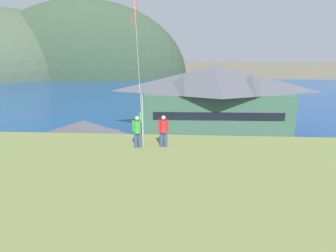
{
  "coord_description": "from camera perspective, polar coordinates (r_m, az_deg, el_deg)",
  "views": [
    {
      "loc": [
        2.66,
        -21.0,
        12.39
      ],
      "look_at": [
        0.91,
        9.0,
        4.01
      ],
      "focal_mm": 29.21,
      "sensor_mm": 36.0,
      "label": 1
    }
  ],
  "objects": [
    {
      "name": "ground_plane",
      "position": [
        24.53,
        -3.46,
        -14.79
      ],
      "size": [
        600.0,
        600.0,
        0.0
      ],
      "primitive_type": "plane",
      "color": "#66604C"
    },
    {
      "name": "parking_lot_pad",
      "position": [
        28.9,
        -2.29,
        -9.71
      ],
      "size": [
        40.0,
        20.0,
        0.1
      ],
      "primitive_type": "cube",
      "color": "gray",
      "rests_on": "ground"
    },
    {
      "name": "bay_water",
      "position": [
        81.98,
        1.45,
        6.89
      ],
      "size": [
        360.0,
        84.0,
        0.03
      ],
      "primitive_type": "cube",
      "color": "navy",
      "rests_on": "ground"
    },
    {
      "name": "far_hill_west_ridge",
      "position": [
        162.46,
        -30.54,
        9.09
      ],
      "size": [
        91.16,
        73.86,
        64.15
      ],
      "primitive_type": "ellipsoid",
      "color": "#42513D",
      "rests_on": "ground"
    },
    {
      "name": "far_hill_east_peak",
      "position": [
        142.69,
        -16.91,
        9.94
      ],
      "size": [
        99.53,
        46.2,
        70.78
      ],
      "primitive_type": "ellipsoid",
      "color": "#334733",
      "rests_on": "ground"
    },
    {
      "name": "harbor_lodge",
      "position": [
        42.54,
        9.8,
        5.91
      ],
      "size": [
        23.11,
        10.07,
        10.17
      ],
      "color": "#38604C",
      "rests_on": "ground"
    },
    {
      "name": "storage_shed_near_lot",
      "position": [
        32.34,
        -16.99,
        -2.87
      ],
      "size": [
        8.29,
        6.13,
        4.87
      ],
      "color": "#474C56",
      "rests_on": "ground"
    },
    {
      "name": "storage_shed_waterside",
      "position": [
        43.39,
        3.32,
        2.01
      ],
      "size": [
        6.12,
        5.63,
        4.29
      ],
      "color": "beige",
      "rests_on": "ground"
    },
    {
      "name": "wharf_dock",
      "position": [
        54.73,
        1.69,
        2.86
      ],
      "size": [
        3.2,
        12.52,
        0.7
      ],
      "color": "#70604C",
      "rests_on": "ground"
    },
    {
      "name": "moored_boat_wharfside",
      "position": [
        52.74,
        -2.26,
        2.78
      ],
      "size": [
        2.8,
        7.7,
        2.16
      ],
      "color": "navy",
      "rests_on": "ground"
    },
    {
      "name": "moored_boat_outer_mooring",
      "position": [
        58.04,
        5.47,
        3.91
      ],
      "size": [
        2.97,
        8.49,
        2.16
      ],
      "color": "#23564C",
      "rests_on": "ground"
    },
    {
      "name": "parked_car_front_row_end",
      "position": [
        32.78,
        27.83,
        -6.53
      ],
      "size": [
        4.3,
        2.26,
        1.82
      ],
      "color": "#B28923",
      "rests_on": "parking_lot_pad"
    },
    {
      "name": "parked_car_corner_spot",
      "position": [
        24.49,
        -1.42,
        -11.96
      ],
      "size": [
        4.28,
        2.21,
        1.82
      ],
      "color": "#236633",
      "rests_on": "parking_lot_pad"
    },
    {
      "name": "parked_car_front_row_silver",
      "position": [
        25.29,
        14.91,
        -11.59
      ],
      "size": [
        4.23,
        2.12,
        1.82
      ],
      "color": "red",
      "rests_on": "parking_lot_pad"
    },
    {
      "name": "parked_car_mid_row_far",
      "position": [
        30.03,
        -8.17,
        -6.74
      ],
      "size": [
        4.26,
        2.18,
        1.82
      ],
      "color": "#9EA3A8",
      "rests_on": "parking_lot_pad"
    },
    {
      "name": "parked_car_lone_by_shed",
      "position": [
        28.74,
        -28.11,
        -9.58
      ],
      "size": [
        4.35,
        2.35,
        1.82
      ],
      "color": "black",
      "rests_on": "parking_lot_pad"
    },
    {
      "name": "parked_car_mid_row_near",
      "position": [
        30.93,
        19.17,
        -6.81
      ],
      "size": [
        4.28,
        2.2,
        1.82
      ],
      "color": "red",
      "rests_on": "parking_lot_pad"
    },
    {
      "name": "parking_light_pole",
      "position": [
        32.95,
        -5.3,
        1.25
      ],
      "size": [
        0.24,
        0.78,
        7.27
      ],
      "color": "#ADADB2",
      "rests_on": "parking_lot_pad"
    },
    {
      "name": "person_kite_flyer",
      "position": [
        14.68,
        -6.38,
        -0.92
      ],
      "size": [
        0.52,
        0.69,
        1.86
      ],
      "color": "#384770",
      "rests_on": "grassy_hill_foreground"
    },
    {
      "name": "person_companion",
      "position": [
        14.7,
        -0.94,
        -0.87
      ],
      "size": [
        0.55,
        0.4,
        1.74
      ],
      "color": "#384770",
      "rests_on": "grassy_hill_foreground"
    }
  ]
}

